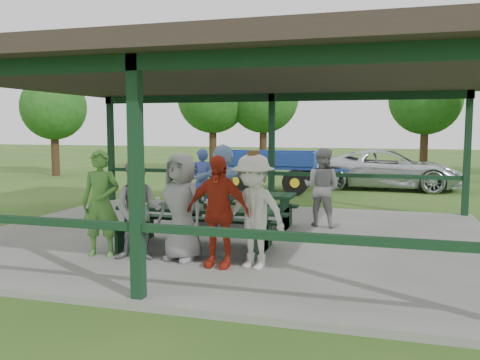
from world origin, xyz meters
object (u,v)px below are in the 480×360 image
(picnic_table_far, at_px, (236,206))
(pickup_truck, at_px, (389,169))
(contestant_grey_mid, at_px, (181,207))
(contestant_white_fedora, at_px, (253,211))
(spectator_blue, at_px, (202,181))
(picnic_table_near, at_px, (196,222))
(contestant_green, at_px, (101,203))
(contestant_grey_left, at_px, (138,210))
(farm_trailer, at_px, (270,170))
(spectator_grey, at_px, (322,187))
(contestant_red, at_px, (218,211))
(spectator_lblue, at_px, (224,182))

(picnic_table_far, distance_m, pickup_truck, 9.35)
(contestant_grey_mid, xyz_separation_m, contestant_white_fedora, (1.22, -0.10, 0.01))
(pickup_truck, bearing_deg, spectator_blue, 150.01)
(picnic_table_near, distance_m, contestant_green, 1.65)
(contestant_green, relative_size, contestant_grey_mid, 1.02)
(contestant_green, xyz_separation_m, contestant_grey_mid, (1.39, 0.10, -0.02))
(contestant_grey_left, bearing_deg, pickup_truck, 58.09)
(picnic_table_near, xyz_separation_m, farm_trailer, (-0.70, 8.91, 0.17))
(spectator_blue, relative_size, spectator_grey, 0.95)
(picnic_table_far, distance_m, spectator_blue, 2.04)
(contestant_grey_left, bearing_deg, picnic_table_far, 61.71)
(spectator_blue, bearing_deg, contestant_green, 68.32)
(contestant_white_fedora, bearing_deg, farm_trailer, 119.36)
(farm_trailer, bearing_deg, picnic_table_far, -85.31)
(contestant_green, bearing_deg, pickup_truck, 58.59)
(contestant_grey_mid, height_order, contestant_white_fedora, contestant_white_fedora)
(pickup_truck, bearing_deg, contestant_red, 169.20)
(spectator_lblue, bearing_deg, spectator_grey, 174.55)
(contestant_grey_mid, xyz_separation_m, pickup_truck, (3.21, 11.58, -0.26))
(picnic_table_far, distance_m, contestant_green, 3.25)
(picnic_table_near, distance_m, spectator_blue, 3.73)
(contestant_green, distance_m, contestant_white_fedora, 2.61)
(spectator_grey, bearing_deg, spectator_blue, -1.70)
(spectator_grey, relative_size, pickup_truck, 0.33)
(contestant_grey_left, bearing_deg, picnic_table_near, 41.60)
(picnic_table_near, height_order, spectator_grey, spectator_grey)
(picnic_table_near, height_order, contestant_grey_mid, contestant_grey_mid)
(picnic_table_far, bearing_deg, spectator_grey, 22.45)
(contestant_grey_left, xyz_separation_m, pickup_truck, (3.89, 11.72, -0.19))
(contestant_grey_mid, distance_m, contestant_white_fedora, 1.22)
(pickup_truck, xyz_separation_m, farm_trailer, (-3.95, -1.90, 0.04))
(contestant_grey_left, relative_size, spectator_grey, 0.95)
(spectator_grey, distance_m, farm_trailer, 6.70)
(picnic_table_far, xyz_separation_m, spectator_lblue, (-0.51, 0.73, 0.40))
(spectator_blue, distance_m, farm_trailer, 5.41)
(spectator_grey, distance_m, pickup_truck, 8.22)
(contestant_red, bearing_deg, spectator_blue, 115.78)
(spectator_lblue, xyz_separation_m, spectator_grey, (2.23, -0.02, -0.03))
(picnic_table_near, relative_size, contestant_red, 1.59)
(spectator_blue, xyz_separation_m, farm_trailer, (0.49, 5.39, -0.16))
(picnic_table_near, bearing_deg, spectator_lblue, 97.90)
(spectator_lblue, height_order, spectator_blue, spectator_lblue)
(picnic_table_near, height_order, contestant_green, contestant_green)
(contestant_grey_left, distance_m, contestant_grey_mid, 0.70)
(contestant_red, height_order, spectator_blue, contestant_red)
(contestant_red, xyz_separation_m, spectator_grey, (1.13, 3.66, -0.01))
(picnic_table_near, distance_m, contestant_grey_mid, 0.86)
(picnic_table_near, xyz_separation_m, contestant_red, (0.72, -0.95, 0.38))
(contestant_red, xyz_separation_m, pickup_truck, (2.53, 11.75, -0.25))
(spectator_blue, bearing_deg, picnic_table_far, 111.35)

